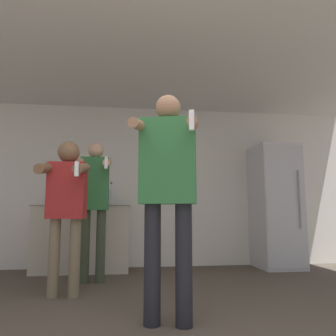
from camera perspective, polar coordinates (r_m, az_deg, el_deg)
name	(u,v)px	position (r m, az deg, el deg)	size (l,w,h in m)	color
wall_back	(139,185)	(5.30, -5.04, -3.04)	(7.00, 0.06, 2.55)	silver
ceiling_slab	(146,60)	(3.96, -3.84, 18.25)	(7.00, 3.92, 0.05)	silver
refrigerator	(276,206)	(5.42, 18.24, -6.29)	(0.63, 0.73, 1.89)	silver
counter	(82,238)	(5.02, -14.69, -11.73)	(1.37, 0.60, 0.94)	#BCB29E
bottle_dark_rum	(99,199)	(4.92, -11.89, -5.34)	(0.06, 0.06, 0.25)	black
bottle_tall_gin	(111,196)	(4.91, -9.89, -4.85)	(0.07, 0.07, 0.35)	silver
bottle_brown_liquor	(62,198)	(5.00, -17.97, -4.97)	(0.06, 0.06, 0.30)	silver
bottle_short_whiskey	(88,198)	(4.94, -13.70, -5.03)	(0.07, 0.07, 0.29)	silver
bottle_red_label	(52,198)	(5.02, -19.48, -5.00)	(0.07, 0.07, 0.28)	silver
person_woman_foreground	(168,184)	(2.56, -0.01, -2.86)	(0.57, 0.56, 1.78)	black
person_man_side	(66,198)	(3.54, -17.27, -5.02)	(0.49, 0.50, 1.58)	#75664C
person_spectator_back	(94,196)	(4.18, -12.72, -4.78)	(0.41, 0.48, 1.72)	#38422D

